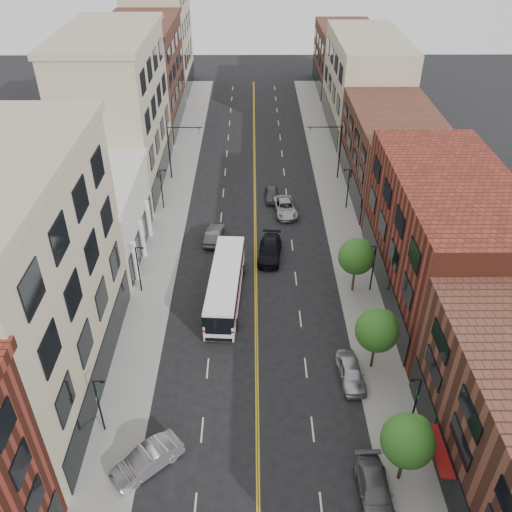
{
  "coord_description": "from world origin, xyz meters",
  "views": [
    {
      "loc": [
        -0.28,
        -16.93,
        32.67
      ],
      "look_at": [
        0.0,
        22.79,
        5.0
      ],
      "focal_mm": 38.0,
      "sensor_mm": 36.0,
      "label": 1
    }
  ],
  "objects_px": {
    "car_angle_b": "(147,460)",
    "car_lane_c": "(272,194)",
    "city_bus": "(225,284)",
    "car_lane_a": "(270,250)",
    "car_parked_mid": "(374,491)",
    "car_lane_behind": "(214,235)",
    "car_lane_b": "(285,207)",
    "car_parked_far": "(351,372)"
  },
  "relations": [
    {
      "from": "car_angle_b",
      "to": "car_lane_c",
      "type": "distance_m",
      "value": 38.56
    },
    {
      "from": "city_bus",
      "to": "car_lane_a",
      "type": "xyz_separation_m",
      "value": [
        4.34,
        6.94,
        -1.0
      ]
    },
    {
      "from": "city_bus",
      "to": "car_angle_b",
      "type": "relative_size",
      "value": 2.47
    },
    {
      "from": "car_angle_b",
      "to": "car_parked_mid",
      "type": "relative_size",
      "value": 0.98
    },
    {
      "from": "car_lane_behind",
      "to": "car_lane_b",
      "type": "height_order",
      "value": "car_lane_b"
    },
    {
      "from": "city_bus",
      "to": "car_lane_c",
      "type": "height_order",
      "value": "city_bus"
    },
    {
      "from": "car_lane_behind",
      "to": "car_lane_b",
      "type": "xyz_separation_m",
      "value": [
        8.1,
        5.95,
        0.0
      ]
    },
    {
      "from": "car_parked_mid",
      "to": "car_lane_b",
      "type": "bearing_deg",
      "value": 95.04
    },
    {
      "from": "car_angle_b",
      "to": "car_lane_behind",
      "type": "bearing_deg",
      "value": 132.54
    },
    {
      "from": "car_parked_far",
      "to": "car_lane_b",
      "type": "distance_m",
      "value": 26.52
    },
    {
      "from": "car_lane_behind",
      "to": "car_lane_b",
      "type": "distance_m",
      "value": 10.05
    },
    {
      "from": "city_bus",
      "to": "car_lane_b",
      "type": "xyz_separation_m",
      "value": [
        6.42,
        16.08,
        -1.07
      ]
    },
    {
      "from": "car_parked_far",
      "to": "car_lane_c",
      "type": "bearing_deg",
      "value": 95.83
    },
    {
      "from": "car_angle_b",
      "to": "car_parked_far",
      "type": "bearing_deg",
      "value": 76.06
    },
    {
      "from": "car_angle_b",
      "to": "car_parked_far",
      "type": "height_order",
      "value": "car_angle_b"
    },
    {
      "from": "car_parked_mid",
      "to": "car_lane_a",
      "type": "height_order",
      "value": "car_lane_a"
    },
    {
      "from": "city_bus",
      "to": "car_lane_a",
      "type": "relative_size",
      "value": 2.18
    },
    {
      "from": "car_angle_b",
      "to": "car_lane_behind",
      "type": "xyz_separation_m",
      "value": [
        2.88,
        28.05,
        -0.08
      ]
    },
    {
      "from": "city_bus",
      "to": "car_angle_b",
      "type": "bearing_deg",
      "value": -100.71
    },
    {
      "from": "car_angle_b",
      "to": "car_lane_b",
      "type": "distance_m",
      "value": 35.73
    },
    {
      "from": "car_lane_b",
      "to": "car_lane_behind",
      "type": "bearing_deg",
      "value": -149.38
    },
    {
      "from": "car_angle_b",
      "to": "car_parked_mid",
      "type": "xyz_separation_m",
      "value": [
        14.8,
        -2.25,
        -0.08
      ]
    },
    {
      "from": "car_parked_far",
      "to": "car_lane_a",
      "type": "distance_m",
      "value": 18.1
    },
    {
      "from": "car_parked_mid",
      "to": "car_lane_a",
      "type": "bearing_deg",
      "value": 101.3
    },
    {
      "from": "car_angle_b",
      "to": "car_lane_c",
      "type": "relative_size",
      "value": 1.23
    },
    {
      "from": "car_parked_mid",
      "to": "car_angle_b",
      "type": "bearing_deg",
      "value": 170.36
    },
    {
      "from": "car_parked_mid",
      "to": "car_parked_far",
      "type": "relative_size",
      "value": 1.11
    },
    {
      "from": "car_angle_b",
      "to": "car_lane_behind",
      "type": "relative_size",
      "value": 1.1
    },
    {
      "from": "car_parked_far",
      "to": "car_lane_c",
      "type": "xyz_separation_m",
      "value": [
        -5.33,
        29.62,
        -0.09
      ]
    },
    {
      "from": "car_parked_mid",
      "to": "car_lane_a",
      "type": "distance_m",
      "value": 27.76
    },
    {
      "from": "car_angle_b",
      "to": "car_lane_behind",
      "type": "distance_m",
      "value": 28.2
    },
    {
      "from": "car_parked_far",
      "to": "car_parked_mid",
      "type": "bearing_deg",
      "value": -94.38
    },
    {
      "from": "city_bus",
      "to": "car_lane_c",
      "type": "distance_m",
      "value": 20.1
    },
    {
      "from": "car_parked_far",
      "to": "car_lane_a",
      "type": "relative_size",
      "value": 0.81
    },
    {
      "from": "car_lane_behind",
      "to": "car_lane_c",
      "type": "height_order",
      "value": "car_lane_behind"
    },
    {
      "from": "car_lane_a",
      "to": "car_angle_b",
      "type": "bearing_deg",
      "value": -103.46
    },
    {
      "from": "city_bus",
      "to": "car_lane_b",
      "type": "distance_m",
      "value": 17.35
    },
    {
      "from": "car_parked_far",
      "to": "car_lane_c",
      "type": "height_order",
      "value": "car_parked_far"
    },
    {
      "from": "car_parked_far",
      "to": "car_lane_behind",
      "type": "xyz_separation_m",
      "value": [
        -11.92,
        20.29,
        -0.04
      ]
    },
    {
      "from": "car_angle_b",
      "to": "city_bus",
      "type": "bearing_deg",
      "value": 124.13
    },
    {
      "from": "city_bus",
      "to": "car_angle_b",
      "type": "distance_m",
      "value": 18.52
    },
    {
      "from": "city_bus",
      "to": "car_lane_a",
      "type": "height_order",
      "value": "city_bus"
    }
  ]
}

